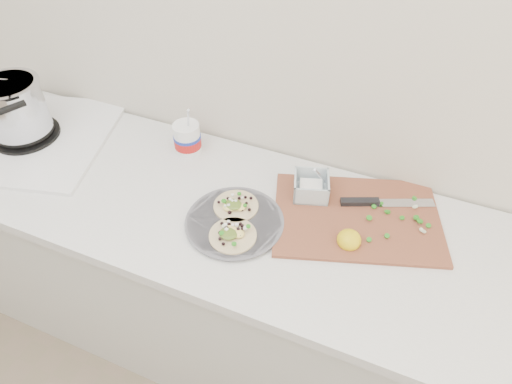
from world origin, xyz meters
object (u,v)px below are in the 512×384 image
at_px(stove, 20,118).
at_px(taco_plate, 234,220).
at_px(cutboard, 353,211).
at_px(tub, 187,137).

relative_size(stove, taco_plate, 2.34).
relative_size(stove, cutboard, 1.20).
height_order(taco_plate, tub, tub).
xyz_separation_m(taco_plate, tub, (-0.30, 0.26, 0.05)).
xyz_separation_m(stove, tub, (0.60, 0.17, -0.03)).
bearing_deg(tub, taco_plate, -40.68).
xyz_separation_m(tub, cutboard, (0.63, -0.08, -0.05)).
bearing_deg(stove, tub, 1.10).
distance_m(taco_plate, tub, 0.40).
height_order(stove, taco_plate, stove).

